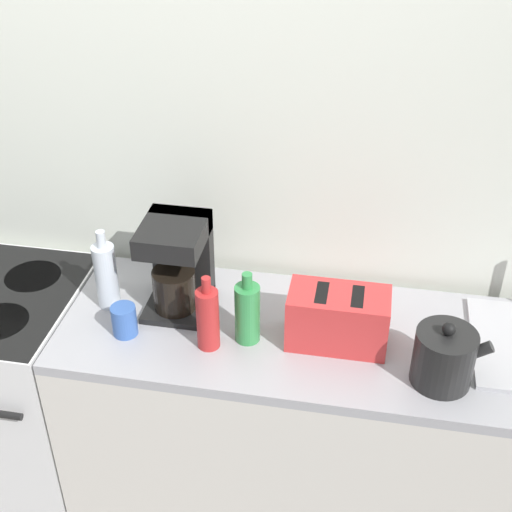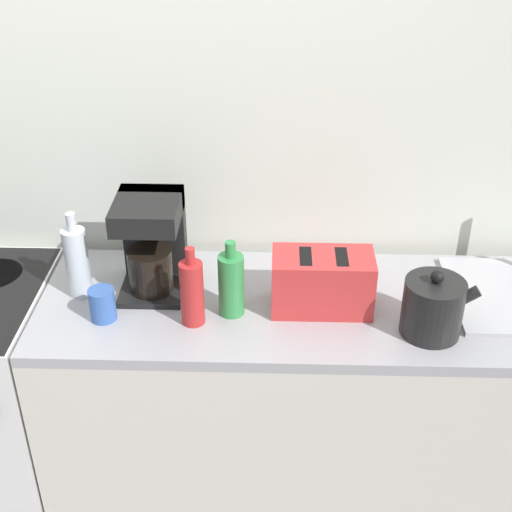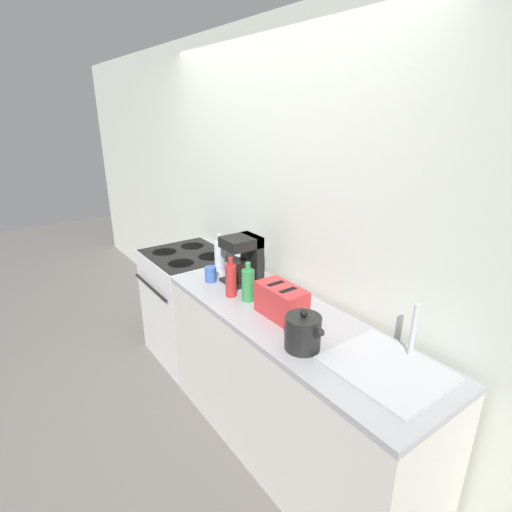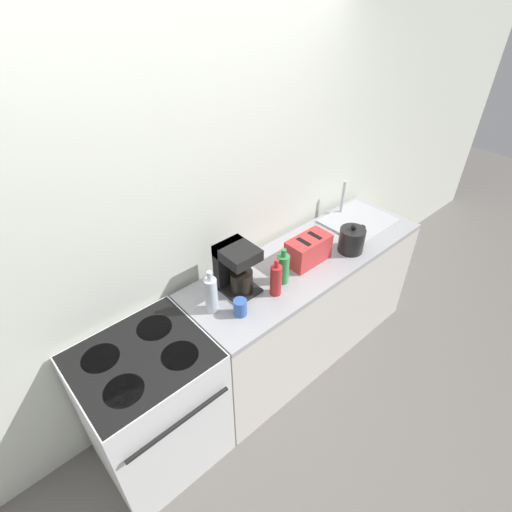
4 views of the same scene
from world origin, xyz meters
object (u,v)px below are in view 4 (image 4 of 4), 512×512
at_px(stove, 154,406).
at_px(kettle, 352,240).
at_px(bottle_clear, 211,295).
at_px(bottle_red, 276,280).
at_px(toaster, 308,250).
at_px(cup_blue, 240,307).
at_px(bottle_green, 283,268).
at_px(coffee_maker, 235,267).

bearing_deg(stove, kettle, -5.36).
bearing_deg(bottle_clear, kettle, -8.97).
relative_size(stove, bottle_red, 3.62).
height_order(stove, toaster, toaster).
bearing_deg(cup_blue, kettle, -2.15).
relative_size(kettle, cup_blue, 2.16).
height_order(toaster, cup_blue, toaster).
bearing_deg(kettle, bottle_clear, 171.03).
bearing_deg(bottle_green, kettle, -7.83).
relative_size(coffee_maker, bottle_green, 1.28).
xyz_separation_m(toaster, cup_blue, (-0.66, -0.08, -0.04)).
height_order(coffee_maker, bottle_green, coffee_maker).
relative_size(bottle_red, cup_blue, 2.49).
bearing_deg(cup_blue, bottle_green, 6.59).
xyz_separation_m(stove, coffee_maker, (0.72, 0.08, 0.62)).
relative_size(stove, cup_blue, 9.03).
distance_m(kettle, coffee_maker, 0.89).
bearing_deg(bottle_red, coffee_maker, 126.44).
xyz_separation_m(coffee_maker, bottle_green, (0.26, -0.15, -0.06)).
bearing_deg(stove, cup_blue, -10.61).
xyz_separation_m(stove, toaster, (1.25, -0.03, 0.55)).
distance_m(toaster, bottle_clear, 0.77).
height_order(bottle_clear, bottle_red, bottle_clear).
distance_m(toaster, coffee_maker, 0.55).
xyz_separation_m(kettle, cup_blue, (-0.98, 0.04, -0.04)).
bearing_deg(stove, bottle_green, -3.84).
xyz_separation_m(kettle, toaster, (-0.32, 0.12, 0.00)).
distance_m(bottle_green, cup_blue, 0.39).
bearing_deg(bottle_red, cup_blue, 178.30).
relative_size(bottle_clear, bottle_red, 1.12).
relative_size(kettle, coffee_maker, 0.70).
relative_size(stove, toaster, 3.03).
bearing_deg(coffee_maker, bottle_red, -53.56).
bearing_deg(bottle_red, bottle_clear, 159.30).
height_order(bottle_clear, cup_blue, bottle_clear).
height_order(toaster, bottle_clear, bottle_clear).
height_order(toaster, coffee_maker, coffee_maker).
height_order(stove, cup_blue, cup_blue).
height_order(kettle, bottle_red, bottle_red).
bearing_deg(toaster, stove, 178.71).
bearing_deg(toaster, cup_blue, -172.95).
distance_m(bottle_clear, cup_blue, 0.18).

